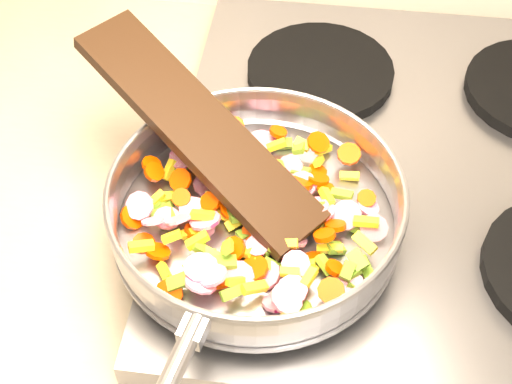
# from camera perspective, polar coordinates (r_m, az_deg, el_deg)

# --- Properties ---
(cooktop) EXTENTS (0.60, 0.60, 0.04)m
(cooktop) POSITION_cam_1_polar(r_m,az_deg,el_deg) (0.87, 13.60, 1.26)
(cooktop) COLOR #939399
(cooktop) RESTS_ON counter_top
(grate_fl) EXTENTS (0.19, 0.19, 0.02)m
(grate_fl) POSITION_cam_1_polar(r_m,az_deg,el_deg) (0.75, 3.62, -4.18)
(grate_fl) COLOR black
(grate_fl) RESTS_ON cooktop
(grate_bl) EXTENTS (0.19, 0.19, 0.02)m
(grate_bl) POSITION_cam_1_polar(r_m,az_deg,el_deg) (0.94, 5.16, 9.58)
(grate_bl) COLOR black
(grate_bl) RESTS_ON cooktop
(saute_pan) EXTENTS (0.35, 0.51, 0.06)m
(saute_pan) POSITION_cam_1_polar(r_m,az_deg,el_deg) (0.72, -0.06, -1.17)
(saute_pan) COLOR #9E9EA5
(saute_pan) RESTS_ON grate_fl
(vegetable_heap) EXTENTS (0.28, 0.26, 0.05)m
(vegetable_heap) POSITION_cam_1_polar(r_m,az_deg,el_deg) (0.73, -0.25, -1.71)
(vegetable_heap) COLOR #E53C00
(vegetable_heap) RESTS_ON saute_pan
(wooden_spatula) EXTENTS (0.29, 0.25, 0.10)m
(wooden_spatula) POSITION_cam_1_polar(r_m,az_deg,el_deg) (0.75, -4.67, 5.17)
(wooden_spatula) COLOR black
(wooden_spatula) RESTS_ON saute_pan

